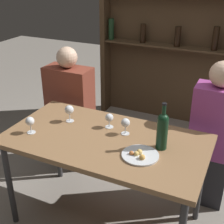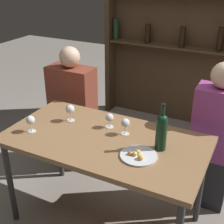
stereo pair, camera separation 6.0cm
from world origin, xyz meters
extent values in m
plane|color=gray|center=(0.00, 0.00, 0.00)|extent=(10.00, 10.00, 0.00)
cube|color=olive|center=(0.00, 0.00, 0.72)|extent=(1.39, 0.74, 0.04)
cylinder|color=#2D2D30|center=(-0.63, -0.31, 0.35)|extent=(0.04, 0.04, 0.71)
cylinder|color=#2D2D30|center=(-0.63, 0.31, 0.35)|extent=(0.04, 0.04, 0.71)
cylinder|color=#2D2D30|center=(0.63, 0.31, 0.35)|extent=(0.04, 0.04, 0.71)
cube|color=#4C3823|center=(0.00, 1.94, 1.13)|extent=(1.80, 0.02, 2.26)
cube|color=#4C3823|center=(-0.90, 1.84, 1.13)|extent=(0.06, 0.18, 2.26)
cube|color=#4C3823|center=(0.00, 1.84, 0.95)|extent=(1.72, 0.18, 0.02)
cylinder|color=#19381E|center=(-0.81, 1.83, 1.09)|extent=(0.07, 0.07, 0.25)
cylinder|color=black|center=(-0.41, 1.84, 1.07)|extent=(0.07, 0.07, 0.22)
cylinder|color=black|center=(0.01, 1.83, 1.07)|extent=(0.07, 0.07, 0.22)
cylinder|color=black|center=(0.41, 1.84, 1.09)|extent=(0.07, 0.07, 0.25)
cylinder|color=black|center=(0.38, 0.04, 0.85)|extent=(0.07, 0.07, 0.21)
sphere|color=black|center=(0.38, 0.04, 0.95)|extent=(0.07, 0.07, 0.07)
cylinder|color=black|center=(0.38, 0.04, 1.00)|extent=(0.03, 0.03, 0.10)
cylinder|color=black|center=(0.38, 0.04, 1.05)|extent=(0.03, 0.03, 0.01)
cylinder|color=silver|center=(-0.04, 0.15, 0.74)|extent=(0.06, 0.06, 0.00)
cylinder|color=silver|center=(-0.04, 0.15, 0.77)|extent=(0.01, 0.01, 0.06)
sphere|color=silver|center=(-0.04, 0.15, 0.82)|extent=(0.06, 0.06, 0.06)
cylinder|color=silver|center=(-0.51, -0.15, 0.74)|extent=(0.06, 0.06, 0.00)
cylinder|color=silver|center=(-0.51, -0.15, 0.78)|extent=(0.01, 0.01, 0.07)
sphere|color=silver|center=(-0.51, -0.15, 0.83)|extent=(0.06, 0.06, 0.06)
cylinder|color=silver|center=(-0.35, 0.11, 0.74)|extent=(0.06, 0.06, 0.00)
cylinder|color=silver|center=(-0.35, 0.11, 0.78)|extent=(0.01, 0.01, 0.07)
sphere|color=silver|center=(-0.35, 0.11, 0.84)|extent=(0.07, 0.07, 0.07)
cylinder|color=silver|center=(0.10, 0.11, 0.74)|extent=(0.06, 0.06, 0.00)
cylinder|color=silver|center=(0.10, 0.11, 0.78)|extent=(0.01, 0.01, 0.07)
sphere|color=silver|center=(0.10, 0.11, 0.83)|extent=(0.06, 0.06, 0.06)
cylinder|color=silver|center=(0.29, -0.10, 0.75)|extent=(0.23, 0.23, 0.01)
sphere|color=#E5BC66|center=(0.27, -0.12, 0.76)|extent=(0.03, 0.03, 0.03)
sphere|color=#C67038|center=(0.24, -0.12, 0.76)|extent=(0.03, 0.03, 0.03)
sphere|color=#E5BC66|center=(0.28, -0.09, 0.76)|extent=(0.04, 0.04, 0.04)
sphere|color=gold|center=(0.32, -0.14, 0.76)|extent=(0.04, 0.04, 0.04)
cube|color=#26262B|center=(-0.65, 0.58, 0.23)|extent=(0.38, 0.22, 0.45)
cube|color=brown|center=(-0.65, 0.58, 0.72)|extent=(0.42, 0.22, 0.54)
sphere|color=beige|center=(-0.65, 0.58, 1.08)|extent=(0.18, 0.18, 0.18)
cube|color=#26262B|center=(0.64, 0.58, 0.23)|extent=(0.31, 0.22, 0.45)
cube|color=#9E3F8C|center=(0.64, 0.58, 0.73)|extent=(0.34, 0.22, 0.57)
camera|label=1|loc=(0.82, -1.64, 1.84)|focal=50.00mm
camera|label=2|loc=(0.88, -1.62, 1.84)|focal=50.00mm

